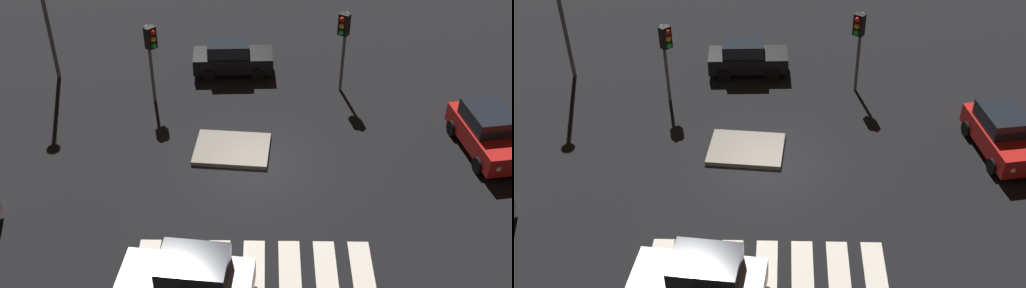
# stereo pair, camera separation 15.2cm
# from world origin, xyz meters

# --- Properties ---
(ground_plane) EXTENTS (80.00, 80.00, 0.00)m
(ground_plane) POSITION_xyz_m (0.00, 0.00, 0.00)
(ground_plane) COLOR black
(traffic_island) EXTENTS (3.10, 2.43, 0.18)m
(traffic_island) POSITION_xyz_m (-0.96, 0.86, 0.09)
(traffic_island) COLOR gray
(traffic_island) RESTS_ON ground
(car_silver) EXTENTS (4.12, 2.19, 1.74)m
(car_silver) POSITION_xyz_m (-1.91, -6.49, 0.85)
(car_silver) COLOR #9EA0A5
(car_silver) RESTS_ON ground
(car_black) EXTENTS (3.81, 1.90, 1.63)m
(car_black) POSITION_xyz_m (-1.23, 7.05, 0.80)
(car_black) COLOR black
(car_black) RESTS_ON ground
(car_red) EXTENTS (2.39, 4.21, 1.75)m
(car_red) POSITION_xyz_m (9.02, 1.09, 0.86)
(car_red) COLOR red
(car_red) RESTS_ON ground
(traffic_light_west) EXTENTS (0.54, 0.54, 3.65)m
(traffic_light_west) POSITION_xyz_m (-4.44, 4.39, 2.77)
(traffic_light_west) COLOR #47474C
(traffic_light_west) RESTS_ON ground
(traffic_light_north) EXTENTS (0.54, 0.53, 3.81)m
(traffic_light_north) POSITION_xyz_m (3.67, 5.41, 2.89)
(traffic_light_north) COLOR #47474C
(traffic_light_north) RESTS_ON ground
(crosswalk_near) EXTENTS (7.60, 3.20, 0.02)m
(crosswalk_near) POSITION_xyz_m (0.00, -5.68, 0.01)
(crosswalk_near) COLOR silver
(crosswalk_near) RESTS_ON ground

